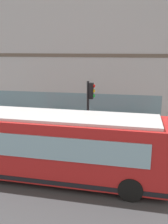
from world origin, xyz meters
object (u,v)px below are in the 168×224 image
(pedestrian_walking_along_curb, at_px, (82,124))
(newspaper_vending_box, at_px, (127,131))
(pedestrian_by_light_pole, at_px, (7,116))
(traffic_light_near_corner, at_px, (90,102))
(city_bus_nearside, at_px, (57,147))

(pedestrian_walking_along_curb, relative_size, newspaper_vending_box, 1.84)
(newspaper_vending_box, bearing_deg, pedestrian_by_light_pole, 88.87)
(pedestrian_by_light_pole, distance_m, pedestrian_walking_along_curb, 5.85)
(newspaper_vending_box, bearing_deg, traffic_light_near_corner, 137.13)
(newspaper_vending_box, bearing_deg, city_bus_nearside, 152.00)
(city_bus_nearside, relative_size, pedestrian_walking_along_curb, 6.09)
(city_bus_nearside, bearing_deg, traffic_light_near_corner, -15.12)
(traffic_light_near_corner, bearing_deg, pedestrian_by_light_pole, 69.44)
(pedestrian_walking_along_curb, xyz_separation_m, newspaper_vending_box, (0.65, -2.95, -0.50))
(pedestrian_walking_along_curb, bearing_deg, newspaper_vending_box, -77.62)
(traffic_light_near_corner, height_order, pedestrian_by_light_pole, traffic_light_near_corner)
(city_bus_nearside, xyz_separation_m, pedestrian_by_light_pole, (5.98, 5.66, -0.45))
(pedestrian_walking_along_curb, bearing_deg, pedestrian_by_light_pole, 81.95)
(traffic_light_near_corner, bearing_deg, newspaper_vending_box, -42.87)
(city_bus_nearside, distance_m, newspaper_vending_box, 6.64)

